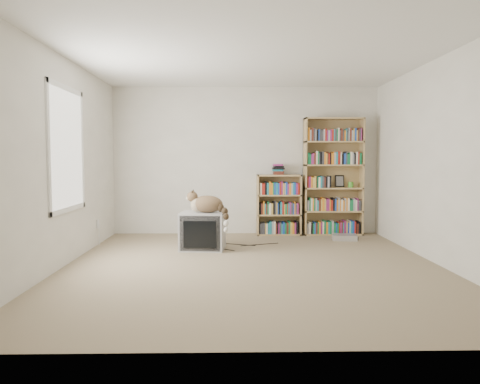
{
  "coord_description": "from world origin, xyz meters",
  "views": [
    {
      "loc": [
        -0.27,
        -5.51,
        1.28
      ],
      "look_at": [
        -0.13,
        1.0,
        0.82
      ],
      "focal_mm": 35.0,
      "sensor_mm": 36.0,
      "label": 1
    }
  ],
  "objects_px": {
    "bookcase_tall": "(333,180)",
    "dvd_player": "(344,237)",
    "bookcase_short": "(279,207)",
    "crt_tv": "(203,231)",
    "cat": "(210,207)"
  },
  "relations": [
    {
      "from": "bookcase_tall",
      "to": "dvd_player",
      "type": "relative_size",
      "value": 5.19
    },
    {
      "from": "cat",
      "to": "bookcase_tall",
      "type": "bearing_deg",
      "value": 40.72
    },
    {
      "from": "crt_tv",
      "to": "cat",
      "type": "distance_m",
      "value": 0.38
    },
    {
      "from": "cat",
      "to": "dvd_player",
      "type": "bearing_deg",
      "value": 27.36
    },
    {
      "from": "cat",
      "to": "bookcase_short",
      "type": "distance_m",
      "value": 1.76
    },
    {
      "from": "bookcase_tall",
      "to": "bookcase_short",
      "type": "distance_m",
      "value": 1.03
    },
    {
      "from": "cat",
      "to": "bookcase_tall",
      "type": "height_order",
      "value": "bookcase_tall"
    },
    {
      "from": "cat",
      "to": "bookcase_tall",
      "type": "distance_m",
      "value": 2.46
    },
    {
      "from": "cat",
      "to": "crt_tv",
      "type": "bearing_deg",
      "value": 147.11
    },
    {
      "from": "bookcase_short",
      "to": "dvd_player",
      "type": "distance_m",
      "value": 1.22
    },
    {
      "from": "bookcase_short",
      "to": "dvd_player",
      "type": "relative_size",
      "value": 2.68
    },
    {
      "from": "bookcase_tall",
      "to": "dvd_player",
      "type": "bearing_deg",
      "value": -83.29
    },
    {
      "from": "bookcase_tall",
      "to": "bookcase_short",
      "type": "xyz_separation_m",
      "value": [
        -0.92,
        -0.0,
        -0.46
      ]
    },
    {
      "from": "crt_tv",
      "to": "bookcase_tall",
      "type": "height_order",
      "value": "bookcase_tall"
    },
    {
      "from": "bookcase_tall",
      "to": "bookcase_short",
      "type": "height_order",
      "value": "bookcase_tall"
    }
  ]
}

